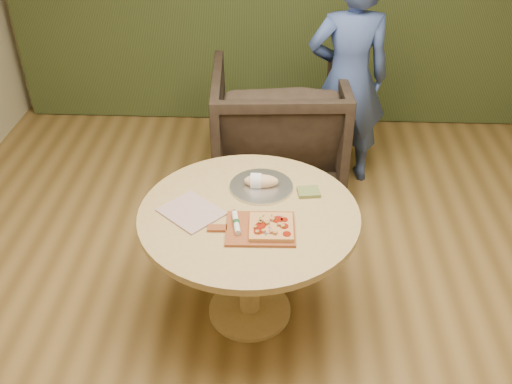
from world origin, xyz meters
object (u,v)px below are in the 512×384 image
Objects in this scene: flatbread_pizza at (271,227)px; bread_roll at (260,181)px; person_standing at (348,80)px; serving_tray at (261,186)px; cutlery_roll at (236,223)px; pedestal_table at (249,232)px; pizza_paddle at (258,229)px; armchair at (278,120)px.

flatbread_pizza is 1.17× the size of bread_roll.
person_standing is at bearing 72.90° from flatbread_pizza.
flatbread_pizza is 0.40m from serving_tray.
cutlery_roll is 0.12× the size of person_standing.
pedestal_table is 1.69m from person_standing.
flatbread_pizza reaches higher than cutlery_roll.
pizza_paddle is at bearing -69.83° from pedestal_table.
bread_roll reaches higher than flatbread_pizza.
cutlery_roll is (-0.06, -0.14, 0.17)m from pedestal_table.
pizza_paddle is 1.99× the size of flatbread_pizza.
bread_roll is at bearing 82.48° from armchair.
pedestal_table is 0.28m from serving_tray.
pizza_paddle is at bearing -88.66° from bread_roll.
person_standing is (0.59, 1.70, 0.09)m from pizza_paddle.
pizza_paddle is at bearing 83.67° from armchair.
pedestal_table is 5.21× the size of flatbread_pizza.
pizza_paddle is 2.33× the size of bread_roll.
pizza_paddle is at bearing -89.98° from serving_tray.
pedestal_table is at bearing -101.69° from bread_roll.
cutlery_roll is at bearing -112.43° from pedestal_table.
serving_tray is at bearing 99.44° from flatbread_pizza.
person_standing is (0.70, 1.68, 0.07)m from cutlery_roll.
flatbread_pizza is 1.79m from person_standing.
serving_tray is (0.11, 0.37, -0.02)m from cutlery_roll.
person_standing is (0.59, 1.32, 0.09)m from serving_tray.
flatbread_pizza is 1.71m from armchair.
pedestal_table is 3.31× the size of serving_tray.
flatbread_pizza is 0.40m from bread_roll.
person_standing reaches higher than pizza_paddle.
armchair is (0.14, 1.53, -0.10)m from pedestal_table.
armchair reaches higher than bread_roll.
bread_roll reaches higher than cutlery_roll.
armchair is 0.61m from person_standing.
person_standing reaches higher than flatbread_pizza.
cutlery_roll is at bearing 169.95° from pizza_paddle.
pizza_paddle is 0.12m from cutlery_roll.
person_standing is at bearing 69.14° from pizza_paddle.
cutlery_roll is 0.20× the size of armchair.
serving_tray is at bearing 82.87° from armchair.
serving_tray is (0.06, 0.23, 0.15)m from pedestal_table.
flatbread_pizza is 0.22× the size of armchair.
bread_roll is 1.33m from armchair.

